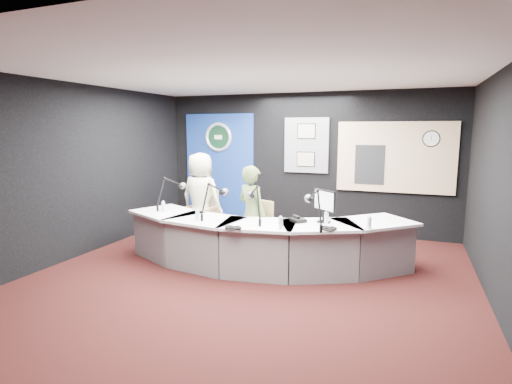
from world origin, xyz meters
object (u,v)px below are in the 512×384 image
at_px(broadcast_desk, 259,242).
at_px(armchair_right, 252,232).
at_px(person_man, 201,197).
at_px(person_woman, 252,214).
at_px(armchair_left, 201,214).

relative_size(broadcast_desk, armchair_right, 4.68).
bearing_deg(person_man, broadcast_desk, 152.31).
xyz_separation_m(person_man, person_woman, (1.33, -0.78, -0.06)).
bearing_deg(person_man, person_woman, 153.71).
bearing_deg(armchair_left, armchair_right, -26.05).
distance_m(broadcast_desk, armchair_right, 0.26).
relative_size(armchair_left, person_man, 0.61).
relative_size(armchair_right, person_man, 0.58).
xyz_separation_m(broadcast_desk, person_man, (-1.51, 0.94, 0.45)).
bearing_deg(armchair_left, person_woman, -26.05).
bearing_deg(person_woman, armchair_left, -4.57).
bearing_deg(broadcast_desk, armchair_right, 139.13).
height_order(broadcast_desk, person_man, person_man).
xyz_separation_m(armchair_right, person_woman, (0.00, 0.00, 0.28)).
xyz_separation_m(armchair_left, person_woman, (1.33, -0.78, 0.26)).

